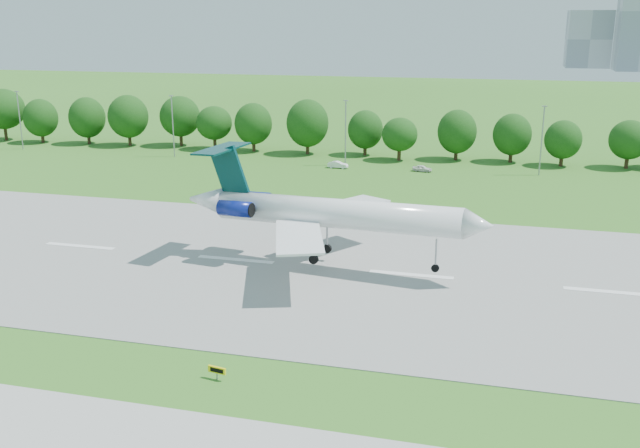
{
  "coord_description": "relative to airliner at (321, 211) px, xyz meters",
  "views": [
    {
      "loc": [
        8.6,
        -46.86,
        26.22
      ],
      "look_at": [
        -8.27,
        18.0,
        7.07
      ],
      "focal_mm": 40.0,
      "sensor_mm": 36.0,
      "label": 1
    }
  ],
  "objects": [
    {
      "name": "light_poles",
      "position": [
        7.48,
        56.79,
        -0.07
      ],
      "size": [
        175.9,
        0.25,
        12.19
      ],
      "color": "gray",
      "rests_on": "ground"
    },
    {
      "name": "taxi_sign_centre",
      "position": [
        -1.24,
        -26.87,
        -5.63
      ],
      "size": [
        1.51,
        0.43,
        1.06
      ],
      "rotation": [
        0.0,
        0.0,
        -0.18
      ],
      "color": "gray",
      "rests_on": "ground"
    },
    {
      "name": "airliner",
      "position": [
        0.0,
        0.0,
        0.0
      ],
      "size": [
        34.94,
        25.31,
        11.93
      ],
      "rotation": [
        0.0,
        -0.02,
        -0.12
      ],
      "color": "white",
      "rests_on": "ground"
    },
    {
      "name": "ground",
      "position": [
        9.98,
        -25.21,
        -6.41
      ],
      "size": [
        600.0,
        600.0,
        0.0
      ],
      "primitive_type": "plane",
      "color": "#2E6119",
      "rests_on": "ground"
    },
    {
      "name": "service_vehicle_a",
      "position": [
        -10.79,
        54.06,
        -5.79
      ],
      "size": [
        3.81,
        1.45,
        1.24
      ],
      "primitive_type": "imported",
      "rotation": [
        0.0,
        0.0,
        1.53
      ],
      "color": "white",
      "rests_on": "ground"
    },
    {
      "name": "service_vehicle_b",
      "position": [
        4.68,
        54.71,
        -5.82
      ],
      "size": [
        3.62,
        1.92,
        1.17
      ],
      "primitive_type": "imported",
      "rotation": [
        0.0,
        0.0,
        1.41
      ],
      "color": "silver",
      "rests_on": "ground"
    },
    {
      "name": "tree_line",
      "position": [
        9.98,
        66.79,
        -0.22
      ],
      "size": [
        288.4,
        8.4,
        10.4
      ],
      "color": "#382314",
      "rests_on": "ground"
    },
    {
      "name": "runway",
      "position": [
        9.98,
        -0.21,
        -6.37
      ],
      "size": [
        400.0,
        45.0,
        0.08
      ],
      "primitive_type": "cube",
      "color": "gray",
      "rests_on": "ground"
    }
  ]
}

